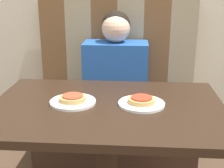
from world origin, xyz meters
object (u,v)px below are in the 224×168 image
at_px(plate_left, 73,102).
at_px(pizza_left, 73,98).
at_px(pizza_right, 142,100).
at_px(plate_right, 141,104).
at_px(person, 116,65).

xyz_separation_m(plate_left, pizza_left, (0.00, 0.00, 0.02)).
bearing_deg(pizza_left, pizza_right, 0.00).
bearing_deg(plate_right, pizza_right, 0.00).
bearing_deg(plate_right, person, 103.84).
xyz_separation_m(pizza_left, pizza_right, (0.31, 0.00, 0.00)).
bearing_deg(pizza_left, plate_right, 0.00).
bearing_deg(pizza_right, plate_right, 0.00).
relative_size(pizza_left, pizza_right, 1.00).
bearing_deg(plate_right, pizza_left, 180.00).
distance_m(plate_left, plate_right, 0.31).
bearing_deg(pizza_right, plate_left, 180.00).
distance_m(pizza_left, pizza_right, 0.31).
bearing_deg(plate_right, plate_left, 180.00).
bearing_deg(plate_left, pizza_right, 0.00).
height_order(plate_left, pizza_left, pizza_left).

